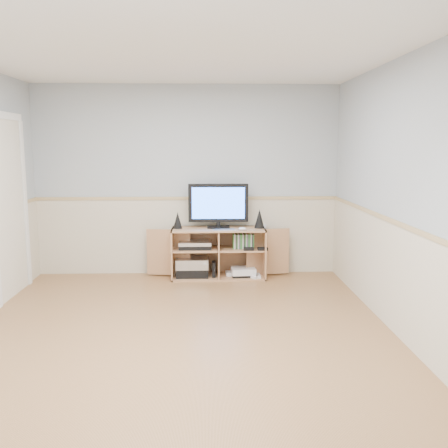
{
  "coord_description": "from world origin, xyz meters",
  "views": [
    {
      "loc": [
        0.27,
        -4.37,
        1.72
      ],
      "look_at": [
        0.45,
        1.2,
        0.83
      ],
      "focal_mm": 40.0,
      "sensor_mm": 36.0,
      "label": 1
    }
  ],
  "objects_px": {
    "monitor": "(218,204)",
    "game_consoles": "(242,272)",
    "keyboard": "(224,230)",
    "media_cabinet": "(218,252)"
  },
  "relations": [
    {
      "from": "monitor",
      "to": "game_consoles",
      "type": "bearing_deg",
      "value": -11.03
    },
    {
      "from": "monitor",
      "to": "keyboard",
      "type": "relative_size",
      "value": 2.75
    },
    {
      "from": "monitor",
      "to": "game_consoles",
      "type": "relative_size",
      "value": 1.71
    },
    {
      "from": "monitor",
      "to": "keyboard",
      "type": "xyz_separation_m",
      "value": [
        0.07,
        -0.19,
        -0.31
      ]
    },
    {
      "from": "keyboard",
      "to": "game_consoles",
      "type": "distance_m",
      "value": 0.65
    },
    {
      "from": "media_cabinet",
      "to": "keyboard",
      "type": "distance_m",
      "value": 0.38
    },
    {
      "from": "media_cabinet",
      "to": "monitor",
      "type": "height_order",
      "value": "monitor"
    },
    {
      "from": "media_cabinet",
      "to": "monitor",
      "type": "xyz_separation_m",
      "value": [
        -0.0,
        -0.01,
        0.63
      ]
    },
    {
      "from": "keyboard",
      "to": "media_cabinet",
      "type": "bearing_deg",
      "value": 97.23
    },
    {
      "from": "media_cabinet",
      "to": "game_consoles",
      "type": "relative_size",
      "value": 4.17
    }
  ]
}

